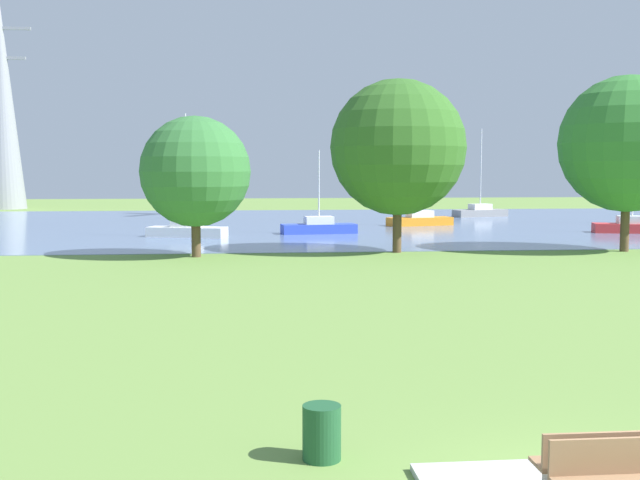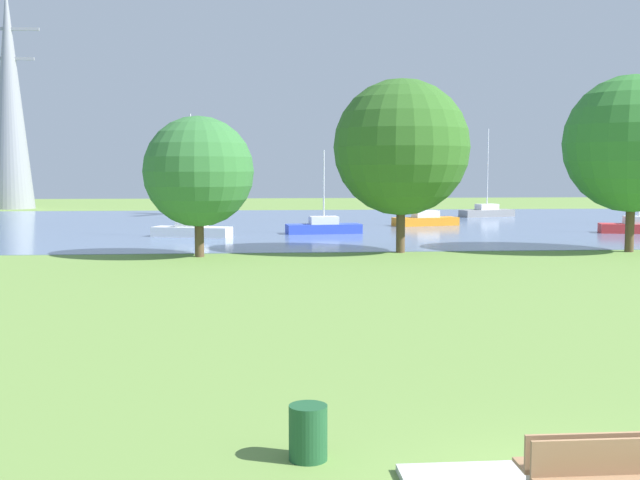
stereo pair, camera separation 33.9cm
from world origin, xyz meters
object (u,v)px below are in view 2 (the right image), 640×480
sailboat_red (638,227)px  electricity_pylon (10,97)px  bench_facing_water (590,469)px  tree_east_near (633,144)px  sailboat_blue (324,227)px  tree_west_far (401,147)px  sailboat_gray (487,211)px  sailboat_white (192,229)px  tree_mid_shore (198,172)px  sailboat_orange (425,220)px  litter_bin (308,432)px

sailboat_red → electricity_pylon: (-49.93, 35.86, 11.11)m
bench_facing_water → tree_east_near: (14.69, 28.85, 4.95)m
sailboat_blue → tree_west_far: 12.90m
sailboat_blue → sailboat_red: sailboat_red is taller
sailboat_blue → sailboat_gray: (15.67, 16.43, 0.03)m
sailboat_blue → sailboat_white: size_ratio=0.72×
sailboat_gray → sailboat_white: sailboat_gray is taller
tree_mid_shore → tree_west_far: 10.01m
sailboat_orange → litter_bin: bearing=-104.4°
tree_west_far → litter_bin: bearing=-103.3°
sailboat_orange → tree_west_far: size_ratio=0.65×
sailboat_blue → tree_mid_shore: tree_mid_shore is taller
bench_facing_water → tree_mid_shore: bearing=103.4°
sailboat_blue → sailboat_gray: size_ratio=0.71×
bench_facing_water → sailboat_white: sailboat_white is taller
tree_east_near → sailboat_gray: bearing=87.5°
sailboat_white → tree_east_near: (22.67, -10.52, 4.95)m
tree_mid_shore → sailboat_red: bearing=22.3°
sailboat_white → sailboat_orange: size_ratio=1.35×
litter_bin → sailboat_blue: size_ratio=0.15×
bench_facing_water → electricity_pylon: bearing=111.2°
litter_bin → sailboat_white: bearing=97.0°
sailboat_orange → tree_mid_shore: size_ratio=0.83×
tree_west_far → sailboat_red: bearing=30.2°
sailboat_orange → tree_mid_shore: 24.58m
sailboat_blue → sailboat_white: 8.45m
sailboat_red → tree_mid_shore: tree_mid_shore is taller
bench_facing_water → tree_west_far: bearing=84.0°
sailboat_blue → tree_east_near: (14.40, -12.25, 4.97)m
sailboat_orange → electricity_pylon: 48.25m
tree_east_near → sailboat_red: bearing=61.2°
litter_bin → sailboat_gray: (19.34, 55.67, 0.07)m
sailboat_red → tree_east_near: 13.26m
tree_mid_shore → electricity_pylon: (-22.56, 47.10, 7.52)m
sailboat_white → sailboat_gray: bearing=37.2°
sailboat_red → tree_west_far: (-17.49, -10.17, 4.78)m
tree_mid_shore → tree_east_near: 21.50m
tree_west_far → tree_east_near: tree_east_near is taller
sailboat_gray → sailboat_white: bearing=-142.8°
electricity_pylon → tree_east_near: bearing=-46.7°
tree_west_far → sailboat_gray: bearing=65.4°
tree_mid_shore → sailboat_white: bearing=96.3°
sailboat_blue → sailboat_orange: 10.25m
litter_bin → tree_mid_shore: size_ratio=0.12×
sailboat_blue → sailboat_red: bearing=-4.2°
litter_bin → sailboat_orange: size_ratio=0.14×
tree_east_near → sailboat_orange: bearing=108.9°
sailboat_gray → tree_west_far: 31.24m
sailboat_orange → sailboat_white: bearing=-153.7°
sailboat_blue → tree_west_far: size_ratio=0.62×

